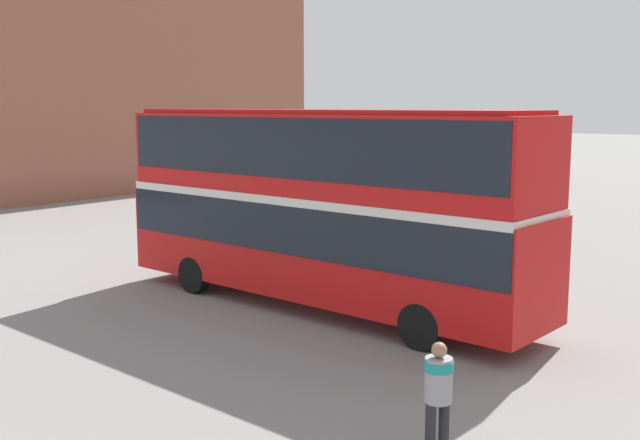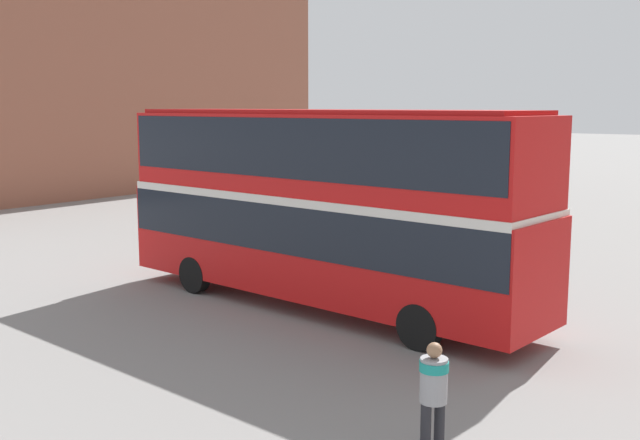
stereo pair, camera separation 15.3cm
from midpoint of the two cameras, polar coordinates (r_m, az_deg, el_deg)
ground_plane at (r=18.12m, az=5.42°, el=-7.03°), size 240.00×240.00×0.00m
building_row_left at (r=47.03m, az=-17.39°, el=12.37°), size 9.79×30.66×16.42m
double_decker_bus at (r=18.00m, az=0.25°, el=1.83°), size 11.63×3.34×4.81m
pedestrian_foreground at (r=10.79m, az=9.06°, el=-12.48°), size 0.53×0.53×1.67m
parked_car_kerb_far at (r=30.04m, az=-7.29°, el=0.75°), size 4.11×1.90×1.53m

